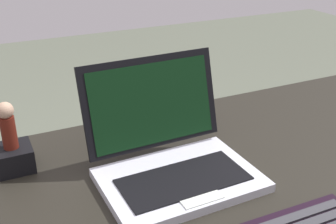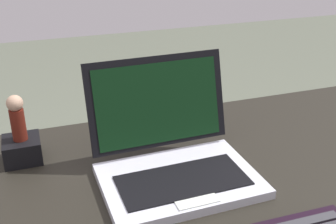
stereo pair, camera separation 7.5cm
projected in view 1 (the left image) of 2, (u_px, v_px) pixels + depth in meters
The scene contains 4 objects.
desk at pixel (217, 222), 0.87m from camera, with size 1.62×0.70×0.75m.
laptop_front at pixel (171, 156), 0.83m from camera, with size 0.30×0.26×0.21m.
figurine_stand at pixel (13, 158), 0.85m from camera, with size 0.08×0.08×0.05m, color black.
figurine at pixel (7, 124), 0.82m from camera, with size 0.03×0.03×0.10m.
Camera 1 is at (-0.39, -0.58, 1.22)m, focal length 45.51 mm.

